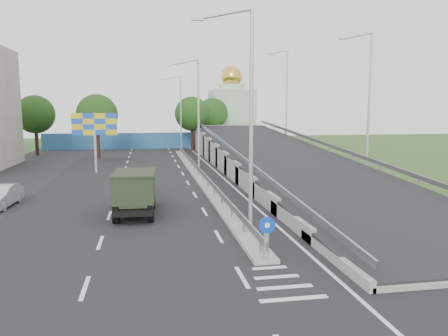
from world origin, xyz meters
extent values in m
plane|color=#2D4C1E|center=(0.00, 0.00, 0.00)|extent=(160.00, 160.00, 0.00)
cube|color=black|center=(-3.00, 20.00, 0.00)|extent=(26.00, 90.00, 0.04)
cube|color=gray|center=(0.00, 24.00, 0.10)|extent=(1.00, 44.00, 0.20)
cube|color=gray|center=(12.30, 24.00, 2.35)|extent=(0.10, 50.00, 0.32)
cube|color=gray|center=(2.80, 24.00, 2.35)|extent=(0.10, 50.00, 0.32)
cube|color=gray|center=(0.00, 24.00, 0.75)|extent=(0.08, 44.00, 0.32)
cylinder|color=gray|center=(0.00, 24.00, 0.50)|extent=(0.09, 0.09, 0.60)
cylinder|color=black|center=(0.00, 2.20, 0.80)|extent=(0.20, 0.20, 1.20)
cylinder|color=#0C3FBF|center=(0.00, 2.12, 1.55)|extent=(0.64, 0.05, 0.64)
cylinder|color=white|center=(0.00, 2.09, 1.55)|extent=(0.20, 0.03, 0.20)
cylinder|color=#B2B5B7|center=(0.30, 6.00, 5.20)|extent=(0.18, 0.18, 10.00)
cylinder|color=#B2B5B7|center=(-0.90, 6.00, 9.95)|extent=(2.57, 0.12, 0.66)
cube|color=#B2B5B7|center=(-2.10, 6.00, 9.70)|extent=(0.50, 0.18, 0.12)
cylinder|color=#B2B5B7|center=(0.30, 26.00, 5.20)|extent=(0.18, 0.18, 10.00)
cylinder|color=#B2B5B7|center=(-0.90, 26.00, 9.95)|extent=(2.57, 0.12, 0.66)
cube|color=#B2B5B7|center=(-2.10, 26.00, 9.70)|extent=(0.50, 0.18, 0.12)
cylinder|color=#B2B5B7|center=(0.30, 46.00, 5.20)|extent=(0.18, 0.18, 10.00)
cylinder|color=#B2B5B7|center=(-0.90, 46.00, 9.95)|extent=(2.57, 0.12, 0.66)
cube|color=#B2B5B7|center=(-2.10, 46.00, 9.70)|extent=(0.50, 0.18, 0.12)
cube|color=#26658E|center=(-4.00, 52.00, 1.20)|extent=(30.00, 0.50, 2.40)
cube|color=#B2CCAD|center=(10.00, 60.00, 4.50)|extent=(7.00, 7.00, 9.00)
cylinder|color=#B2CCAD|center=(10.00, 60.00, 9.50)|extent=(4.40, 4.40, 1.00)
sphere|color=gold|center=(10.00, 60.00, 11.20)|extent=(3.60, 3.60, 3.60)
cone|color=gold|center=(10.00, 60.00, 13.20)|extent=(0.30, 0.30, 1.20)
cylinder|color=#B2B5B7|center=(-9.00, 28.00, 2.00)|extent=(0.24, 0.24, 4.00)
cube|color=gold|center=(-9.00, 28.00, 4.50)|extent=(4.00, 0.20, 2.00)
cylinder|color=black|center=(-10.00, 40.00, 2.00)|extent=(0.44, 0.44, 4.00)
sphere|color=#163A0F|center=(-10.00, 40.00, 5.20)|extent=(4.80, 4.80, 4.80)
cylinder|color=black|center=(2.00, 48.00, 2.00)|extent=(0.44, 0.44, 4.00)
sphere|color=#163A0F|center=(2.00, 48.00, 5.20)|extent=(4.80, 4.80, 4.80)
cylinder|color=black|center=(-18.00, 45.00, 2.00)|extent=(0.44, 0.44, 4.00)
sphere|color=#163A0F|center=(-18.00, 45.00, 5.20)|extent=(4.80, 4.80, 4.80)
cylinder|color=black|center=(6.00, 55.00, 2.00)|extent=(0.44, 0.44, 4.00)
sphere|color=#163A0F|center=(6.00, 55.00, 5.20)|extent=(4.80, 4.80, 4.80)
cylinder|color=black|center=(-5.86, 13.17, 0.49)|extent=(0.35, 0.98, 0.97)
cylinder|color=black|center=(-4.09, 13.10, 0.49)|extent=(0.35, 0.98, 0.97)
cylinder|color=black|center=(-5.89, 12.38, 0.49)|extent=(0.35, 0.98, 0.97)
cylinder|color=black|center=(-4.13, 12.31, 0.49)|extent=(0.35, 0.98, 0.97)
cylinder|color=black|center=(-6.02, 9.30, 0.49)|extent=(0.35, 0.98, 0.97)
cylinder|color=black|center=(-4.25, 9.22, 0.49)|extent=(0.35, 0.98, 0.97)
cube|color=black|center=(-5.05, 11.29, 0.62)|extent=(2.25, 5.55, 0.26)
cube|color=navy|center=(-4.96, 13.36, 1.50)|extent=(2.09, 1.49, 1.50)
cube|color=black|center=(-4.94, 14.03, 1.90)|extent=(1.68, 0.12, 0.62)
cube|color=black|center=(-4.93, 14.10, 0.57)|extent=(2.03, 0.22, 0.44)
cube|color=black|center=(-5.07, 10.76, 1.59)|extent=(2.25, 3.44, 1.59)
cube|color=black|center=(-5.07, 10.76, 2.43)|extent=(2.35, 3.53, 0.11)
imported|color=#B1B0B6|center=(-13.10, 14.36, 0.67)|extent=(1.72, 4.17, 1.34)
camera|label=1|loc=(-4.40, -13.28, 5.88)|focal=35.00mm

